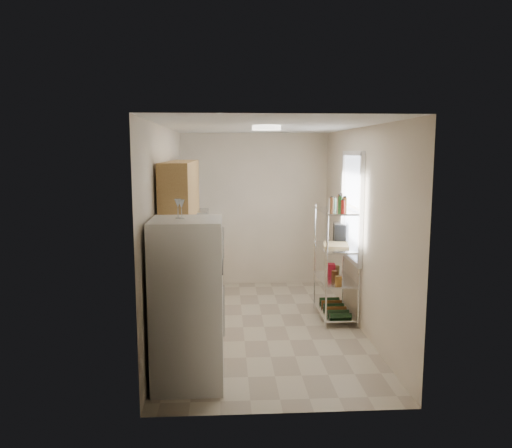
{
  "coord_description": "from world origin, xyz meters",
  "views": [
    {
      "loc": [
        -0.49,
        -6.3,
        2.3
      ],
      "look_at": [
        -0.09,
        0.25,
        1.34
      ],
      "focal_mm": 35.0,
      "sensor_mm": 36.0,
      "label": 1
    }
  ],
  "objects_px": {
    "refrigerator": "(188,303)",
    "frying_pan_large": "(191,245)",
    "espresso_machine": "(340,232)",
    "rice_cooker": "(189,248)",
    "cutting_board": "(336,245)"
  },
  "relations": [
    {
      "from": "cutting_board",
      "to": "rice_cooker",
      "type": "bearing_deg",
      "value": 179.82
    },
    {
      "from": "rice_cooker",
      "to": "frying_pan_large",
      "type": "distance_m",
      "value": 0.65
    },
    {
      "from": "rice_cooker",
      "to": "cutting_board",
      "type": "height_order",
      "value": "rice_cooker"
    },
    {
      "from": "refrigerator",
      "to": "rice_cooker",
      "type": "xyz_separation_m",
      "value": [
        -0.12,
        1.89,
        0.18
      ]
    },
    {
      "from": "frying_pan_large",
      "to": "cutting_board",
      "type": "xyz_separation_m",
      "value": [
        2.02,
        -0.66,
        0.1
      ]
    },
    {
      "from": "refrigerator",
      "to": "espresso_machine",
      "type": "distance_m",
      "value": 2.98
    },
    {
      "from": "cutting_board",
      "to": "espresso_machine",
      "type": "height_order",
      "value": "espresso_machine"
    },
    {
      "from": "refrigerator",
      "to": "cutting_board",
      "type": "distance_m",
      "value": 2.67
    },
    {
      "from": "refrigerator",
      "to": "frying_pan_large",
      "type": "bearing_deg",
      "value": 93.21
    },
    {
      "from": "rice_cooker",
      "to": "espresso_machine",
      "type": "bearing_deg",
      "value": 7.99
    },
    {
      "from": "cutting_board",
      "to": "espresso_machine",
      "type": "bearing_deg",
      "value": 69.3
    },
    {
      "from": "refrigerator",
      "to": "rice_cooker",
      "type": "bearing_deg",
      "value": 93.69
    },
    {
      "from": "espresso_machine",
      "to": "cutting_board",
      "type": "bearing_deg",
      "value": -104.65
    },
    {
      "from": "frying_pan_large",
      "to": "espresso_machine",
      "type": "distance_m",
      "value": 2.18
    },
    {
      "from": "refrigerator",
      "to": "frying_pan_large",
      "type": "xyz_separation_m",
      "value": [
        -0.14,
        2.54,
        0.1
      ]
    }
  ]
}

